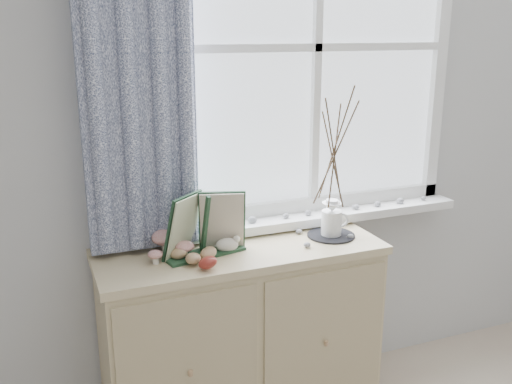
% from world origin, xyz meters
% --- Properties ---
extents(sideboard, '(1.20, 0.45, 0.85)m').
position_xyz_m(sideboard, '(-0.15, 1.75, 0.43)').
color(sideboard, tan).
rests_on(sideboard, ground).
extents(botanical_book, '(0.41, 0.21, 0.27)m').
position_xyz_m(botanical_book, '(-0.31, 1.70, 0.98)').
color(botanical_book, '#1C3B24').
rests_on(botanical_book, sideboard).
extents(toadstool_cluster, '(0.19, 0.17, 0.10)m').
position_xyz_m(toadstool_cluster, '(-0.45, 1.78, 0.91)').
color(toadstool_cluster, silver).
rests_on(toadstool_cluster, sideboard).
extents(wooden_eggs, '(0.17, 0.18, 0.07)m').
position_xyz_m(wooden_eggs, '(-0.37, 1.66, 0.88)').
color(wooden_eggs, tan).
rests_on(wooden_eggs, sideboard).
extents(songbird_figurine, '(0.13, 0.08, 0.07)m').
position_xyz_m(songbird_figurine, '(-0.22, 1.73, 0.88)').
color(songbird_figurine, white).
rests_on(songbird_figurine, sideboard).
extents(crocheted_doily, '(0.21, 0.21, 0.01)m').
position_xyz_m(crocheted_doily, '(0.27, 1.74, 0.85)').
color(crocheted_doily, black).
rests_on(crocheted_doily, sideboard).
extents(twig_pitcher, '(0.28, 0.28, 0.67)m').
position_xyz_m(twig_pitcher, '(0.27, 1.74, 1.24)').
color(twig_pitcher, white).
rests_on(twig_pitcher, crocheted_doily).
extents(sideboard_pebbles, '(0.33, 0.23, 0.02)m').
position_xyz_m(sideboard_pebbles, '(0.15, 1.75, 0.86)').
color(sideboard_pebbles, '#959598').
rests_on(sideboard_pebbles, sideboard).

